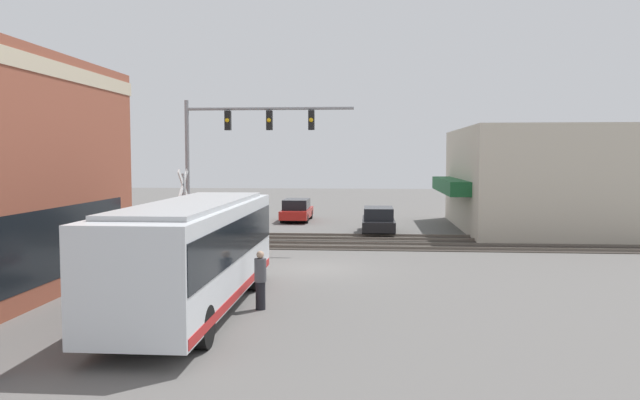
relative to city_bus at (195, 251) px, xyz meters
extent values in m
plane|color=#605E5B|center=(6.95, -2.80, -1.72)|extent=(120.00, 120.00, 0.00)
cube|color=beige|center=(0.21, 4.85, 5.30)|extent=(14.73, 0.36, 0.50)
cube|color=black|center=(0.21, 4.75, -0.02)|extent=(12.20, 0.12, 2.20)
cube|color=beige|center=(21.13, -15.29, 1.29)|extent=(13.42, 9.98, 6.02)
cube|color=#19592D|center=(21.13, -9.75, 0.88)|extent=(9.40, 1.20, 0.80)
cube|color=silver|center=(0.01, 0.00, -0.01)|extent=(10.24, 2.55, 2.57)
cube|color=black|center=(0.01, 0.00, 0.38)|extent=(10.04, 2.59, 1.08)
cube|color=#B21E1E|center=(0.01, 0.00, -1.12)|extent=(10.04, 2.58, 0.24)
cube|color=#A5A8AA|center=(0.01, 0.00, 1.34)|extent=(8.71, 2.17, 0.12)
cylinder|color=black|center=(2.93, 0.00, -1.22)|extent=(1.00, 2.57, 1.00)
cylinder|color=black|center=(-3.31, 0.00, -1.22)|extent=(1.00, 2.57, 1.00)
cylinder|color=gray|center=(11.81, 3.67, 1.77)|extent=(0.20, 0.20, 6.98)
cylinder|color=gray|center=(11.81, -0.24, 4.86)|extent=(0.16, 7.82, 0.16)
cube|color=black|center=(11.81, 1.72, 4.31)|extent=(0.30, 0.27, 0.90)
sphere|color=yellow|center=(11.64, 1.72, 4.31)|extent=(0.20, 0.20, 0.20)
cube|color=black|center=(11.81, -0.24, 4.31)|extent=(0.30, 0.27, 0.90)
sphere|color=yellow|center=(11.64, -0.24, 4.31)|extent=(0.20, 0.20, 0.20)
cube|color=black|center=(11.81, -2.19, 4.31)|extent=(0.30, 0.27, 0.90)
sphere|color=yellow|center=(11.64, -2.19, 4.31)|extent=(0.20, 0.20, 0.20)
cylinder|color=gray|center=(10.22, 3.41, 0.08)|extent=(0.14, 0.14, 3.60)
cube|color=white|center=(10.22, 3.41, 1.38)|extent=(1.41, 0.06, 1.41)
cube|color=white|center=(10.22, 3.41, 1.38)|extent=(1.41, 0.06, 1.41)
cylinder|color=#38383A|center=(10.22, 3.41, 0.58)|extent=(0.08, 0.90, 0.08)
sphere|color=red|center=(10.17, 2.96, 0.58)|extent=(0.28, 0.28, 0.28)
sphere|color=red|center=(10.17, 3.86, 0.58)|extent=(0.28, 0.28, 0.28)
cube|color=#332D28|center=(12.95, -2.80, -1.70)|extent=(2.60, 60.00, 0.03)
cube|color=#6B6056|center=(12.23, -2.80, -1.64)|extent=(0.07, 60.00, 0.15)
cube|color=#6B6056|center=(13.67, -2.80, -1.64)|extent=(0.07, 60.00, 0.15)
cube|color=#332D28|center=(16.15, -2.80, -1.70)|extent=(2.60, 60.00, 0.03)
cube|color=#6B6056|center=(15.43, -2.80, -1.64)|extent=(0.07, 60.00, 0.15)
cube|color=#6B6056|center=(16.87, -2.80, -1.64)|extent=(0.07, 60.00, 0.15)
cube|color=black|center=(18.54, -5.40, -1.18)|extent=(4.67, 1.80, 0.56)
cube|color=black|center=(18.31, -5.40, -0.57)|extent=(2.57, 1.62, 0.67)
cylinder|color=black|center=(19.99, -5.40, -1.40)|extent=(0.64, 1.82, 0.64)
cylinder|color=black|center=(17.09, -5.40, -1.40)|extent=(0.64, 1.82, 0.64)
cube|color=#B21E19|center=(24.76, 0.00, -1.18)|extent=(4.89, 1.80, 0.56)
cube|color=black|center=(24.52, 0.00, -0.56)|extent=(2.69, 1.62, 0.67)
cylinder|color=black|center=(26.28, 0.00, -1.40)|extent=(0.64, 1.82, 0.64)
cylinder|color=black|center=(23.24, 0.00, -1.40)|extent=(0.64, 1.82, 0.64)
cylinder|color=black|center=(0.39, -1.79, -1.32)|extent=(0.28, 0.28, 0.80)
cylinder|color=#4C4C51|center=(0.39, -1.79, -0.58)|extent=(0.34, 0.34, 0.67)
sphere|color=tan|center=(0.39, -1.79, -0.14)|extent=(0.22, 0.22, 0.22)
camera|label=1|loc=(-16.96, -4.86, 2.66)|focal=35.00mm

